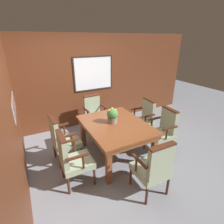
{
  "coord_description": "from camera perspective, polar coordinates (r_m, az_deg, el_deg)",
  "views": [
    {
      "loc": [
        -1.35,
        -2.65,
        2.31
      ],
      "look_at": [
        0.16,
        0.23,
        0.94
      ],
      "focal_mm": 28.0,
      "sensor_mm": 36.0,
      "label": 1
    }
  ],
  "objects": [
    {
      "name": "ground_plane",
      "position": [
        3.77,
        -0.58,
        -15.0
      ],
      "size": [
        14.0,
        14.0,
        0.0
      ],
      "primitive_type": "plane",
      "color": "gray"
    },
    {
      "name": "wall_back",
      "position": [
        4.82,
        -10.83,
        9.47
      ],
      "size": [
        7.2,
        0.08,
        2.45
      ],
      "color": "#5B2D19",
      "rests_on": "ground_plane"
    },
    {
      "name": "wall_left",
      "position": [
        2.87,
        -30.07,
        -2.63
      ],
      "size": [
        0.08,
        7.2,
        2.45
      ],
      "color": "#5B2D19",
      "rests_on": "ground_plane"
    },
    {
      "name": "dining_table",
      "position": [
        3.54,
        1.14,
        -5.25
      ],
      "size": [
        1.17,
        1.5,
        0.74
      ],
      "color": "brown",
      "rests_on": "ground_plane"
    },
    {
      "name": "chair_head_far",
      "position": [
        4.55,
        -5.78,
        -0.51
      ],
      "size": [
        0.55,
        0.53,
        0.98
      ],
      "rotation": [
        0.0,
        0.0,
        0.07
      ],
      "color": "#472314",
      "rests_on": "ground_plane"
    },
    {
      "name": "chair_left_far",
      "position": [
        3.57,
        -15.93,
        -8.36
      ],
      "size": [
        0.53,
        0.54,
        0.98
      ],
      "rotation": [
        0.0,
        0.0,
        1.63
      ],
      "color": "#472314",
      "rests_on": "ground_plane"
    },
    {
      "name": "chair_right_near",
      "position": [
        3.9,
        16.3,
        -5.59
      ],
      "size": [
        0.53,
        0.54,
        0.98
      ],
      "rotation": [
        0.0,
        0.0,
        -1.63
      ],
      "color": "#472314",
      "rests_on": "ground_plane"
    },
    {
      "name": "chair_right_far",
      "position": [
        4.34,
        10.26,
        -1.98
      ],
      "size": [
        0.53,
        0.55,
        0.98
      ],
      "rotation": [
        0.0,
        0.0,
        -1.64
      ],
      "color": "#472314",
      "rests_on": "ground_plane"
    },
    {
      "name": "chair_head_near",
      "position": [
        2.84,
        13.47,
        -17.09
      ],
      "size": [
        0.53,
        0.51,
        0.98
      ],
      "rotation": [
        0.0,
        0.0,
        3.12
      ],
      "color": "#472314",
      "rests_on": "ground_plane"
    },
    {
      "name": "chair_left_near",
      "position": [
        3.01,
        -12.98,
        -14.41
      ],
      "size": [
        0.51,
        0.53,
        0.98
      ],
      "rotation": [
        0.0,
        0.0,
        1.56
      ],
      "color": "#472314",
      "rests_on": "ground_plane"
    },
    {
      "name": "potted_plant",
      "position": [
        3.49,
        0.15,
        -1.1
      ],
      "size": [
        0.24,
        0.22,
        0.31
      ],
      "color": "gray",
      "rests_on": "dining_table"
    }
  ]
}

